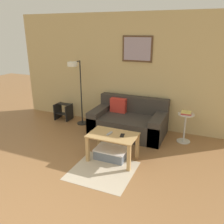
{
  "coord_description": "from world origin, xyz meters",
  "views": [
    {
      "loc": [
        1.83,
        -1.38,
        2.19
      ],
      "look_at": [
        0.33,
        2.15,
        0.85
      ],
      "focal_mm": 38.0,
      "sensor_mm": 36.0,
      "label": 1
    }
  ],
  "objects_px": {
    "coffee_table": "(113,140)",
    "storage_bin": "(111,153)",
    "couch": "(129,122)",
    "floor_lamp": "(76,82)",
    "book_stack": "(186,113)",
    "step_stool": "(63,111)",
    "cell_phone": "(122,135)",
    "side_table": "(185,125)",
    "remote_control": "(110,133)"
  },
  "relations": [
    {
      "from": "coffee_table",
      "to": "storage_bin",
      "type": "xyz_separation_m",
      "value": [
        -0.04,
        0.03,
        -0.28
      ]
    },
    {
      "from": "couch",
      "to": "floor_lamp",
      "type": "relative_size",
      "value": 1.03
    },
    {
      "from": "coffee_table",
      "to": "book_stack",
      "type": "distance_m",
      "value": 1.64
    },
    {
      "from": "storage_bin",
      "to": "floor_lamp",
      "type": "xyz_separation_m",
      "value": [
        -1.31,
        1.05,
        0.98
      ]
    },
    {
      "from": "book_stack",
      "to": "step_stool",
      "type": "bearing_deg",
      "value": 177.72
    },
    {
      "from": "couch",
      "to": "cell_phone",
      "type": "xyz_separation_m",
      "value": [
        0.29,
        -1.18,
        0.22
      ]
    },
    {
      "from": "couch",
      "to": "storage_bin",
      "type": "height_order",
      "value": "couch"
    },
    {
      "from": "couch",
      "to": "floor_lamp",
      "type": "height_order",
      "value": "floor_lamp"
    },
    {
      "from": "couch",
      "to": "floor_lamp",
      "type": "distance_m",
      "value": 1.47
    },
    {
      "from": "storage_bin",
      "to": "book_stack",
      "type": "distance_m",
      "value": 1.71
    },
    {
      "from": "storage_bin",
      "to": "floor_lamp",
      "type": "height_order",
      "value": "floor_lamp"
    },
    {
      "from": "side_table",
      "to": "coffee_table",
      "type": "bearing_deg",
      "value": -130.94
    },
    {
      "from": "couch",
      "to": "remote_control",
      "type": "bearing_deg",
      "value": -86.83
    },
    {
      "from": "cell_phone",
      "to": "step_stool",
      "type": "height_order",
      "value": "cell_phone"
    },
    {
      "from": "side_table",
      "to": "book_stack",
      "type": "bearing_deg",
      "value": -138.49
    },
    {
      "from": "cell_phone",
      "to": "step_stool",
      "type": "bearing_deg",
      "value": 136.9
    },
    {
      "from": "storage_bin",
      "to": "remote_control",
      "type": "xyz_separation_m",
      "value": [
        -0.01,
        -0.04,
        0.4
      ]
    },
    {
      "from": "book_stack",
      "to": "couch",
      "type": "bearing_deg",
      "value": -178.73
    },
    {
      "from": "side_table",
      "to": "book_stack",
      "type": "relative_size",
      "value": 2.93
    },
    {
      "from": "couch",
      "to": "book_stack",
      "type": "xyz_separation_m",
      "value": [
        1.19,
        0.03,
        0.36
      ]
    },
    {
      "from": "couch",
      "to": "cell_phone",
      "type": "height_order",
      "value": "couch"
    },
    {
      "from": "couch",
      "to": "remote_control",
      "type": "relative_size",
      "value": 10.56
    },
    {
      "from": "floor_lamp",
      "to": "step_stool",
      "type": "xyz_separation_m",
      "value": [
        -0.59,
        0.26,
        -0.86
      ]
    },
    {
      "from": "storage_bin",
      "to": "side_table",
      "type": "bearing_deg",
      "value": 47.09
    },
    {
      "from": "coffee_table",
      "to": "remote_control",
      "type": "height_order",
      "value": "remote_control"
    },
    {
      "from": "book_stack",
      "to": "step_stool",
      "type": "xyz_separation_m",
      "value": [
        -3.0,
        0.12,
        -0.41
      ]
    },
    {
      "from": "floor_lamp",
      "to": "book_stack",
      "type": "distance_m",
      "value": 2.46
    },
    {
      "from": "coffee_table",
      "to": "cell_phone",
      "type": "xyz_separation_m",
      "value": [
        0.17,
        0.02,
        0.11
      ]
    },
    {
      "from": "book_stack",
      "to": "step_stool",
      "type": "height_order",
      "value": "book_stack"
    },
    {
      "from": "remote_control",
      "to": "step_stool",
      "type": "height_order",
      "value": "remote_control"
    },
    {
      "from": "storage_bin",
      "to": "couch",
      "type": "bearing_deg",
      "value": 93.99
    },
    {
      "from": "side_table",
      "to": "book_stack",
      "type": "height_order",
      "value": "book_stack"
    },
    {
      "from": "couch",
      "to": "book_stack",
      "type": "distance_m",
      "value": 1.24
    },
    {
      "from": "remote_control",
      "to": "side_table",
      "type": "bearing_deg",
      "value": 54.89
    },
    {
      "from": "book_stack",
      "to": "remote_control",
      "type": "height_order",
      "value": "book_stack"
    },
    {
      "from": "book_stack",
      "to": "cell_phone",
      "type": "distance_m",
      "value": 1.51
    },
    {
      "from": "floor_lamp",
      "to": "remote_control",
      "type": "height_order",
      "value": "floor_lamp"
    },
    {
      "from": "remote_control",
      "to": "step_stool",
      "type": "relative_size",
      "value": 0.37
    },
    {
      "from": "side_table",
      "to": "step_stool",
      "type": "height_order",
      "value": "side_table"
    },
    {
      "from": "floor_lamp",
      "to": "book_stack",
      "type": "xyz_separation_m",
      "value": [
        2.41,
        0.14,
        -0.45
      ]
    },
    {
      "from": "storage_bin",
      "to": "coffee_table",
      "type": "bearing_deg",
      "value": -38.22
    },
    {
      "from": "side_table",
      "to": "step_stool",
      "type": "distance_m",
      "value": 3.01
    },
    {
      "from": "floor_lamp",
      "to": "coffee_table",
      "type": "bearing_deg",
      "value": -38.68
    },
    {
      "from": "book_stack",
      "to": "floor_lamp",
      "type": "bearing_deg",
      "value": -176.59
    },
    {
      "from": "remote_control",
      "to": "couch",
      "type": "bearing_deg",
      "value": 100.5
    },
    {
      "from": "couch",
      "to": "coffee_table",
      "type": "distance_m",
      "value": 1.21
    },
    {
      "from": "coffee_table",
      "to": "side_table",
      "type": "xyz_separation_m",
      "value": [
        1.06,
        1.23,
        -0.02
      ]
    },
    {
      "from": "storage_bin",
      "to": "remote_control",
      "type": "height_order",
      "value": "remote_control"
    },
    {
      "from": "remote_control",
      "to": "cell_phone",
      "type": "relative_size",
      "value": 1.07
    },
    {
      "from": "storage_bin",
      "to": "side_table",
      "type": "distance_m",
      "value": 1.65
    }
  ]
}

